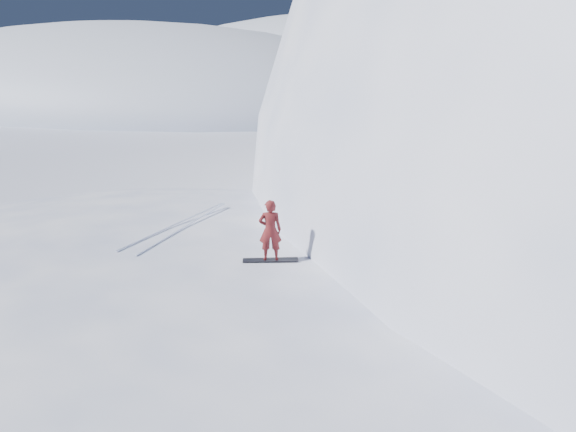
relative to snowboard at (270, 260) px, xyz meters
The scene contains 10 objects.
ground 5.17m from the snowboard, 126.97° to the right, with size 400.00×400.00×0.00m, color white.
near_ridge 3.05m from the snowboard, 159.53° to the right, with size 36.00×28.00×4.80m, color white.
peak_shoulder 18.04m from the snowboard, 66.08° to the left, with size 28.00×24.00×18.00m, color white.
far_ridge_a 92.05m from the snowboard, 142.24° to the left, with size 120.00×70.00×28.00m, color white.
far_ridge_c 114.64m from the snowboard, 111.90° to the left, with size 140.00×90.00×36.00m, color white.
wind_bumps 4.37m from the snowboard, 155.12° to the right, with size 16.00×14.40×1.00m.
snowboard is the anchor object (origin of this frame).
snowboarder 0.92m from the snowboard, ahead, with size 0.66×0.44×1.82m, color maroon.
vapor_plume 62.75m from the snowboard, 149.87° to the left, with size 9.69×7.75×6.78m, color white.
board_tracks 4.67m from the snowboard, 165.86° to the left, with size 1.40×5.98×0.04m.
Camera 1 is at (10.44, -8.08, 8.18)m, focal length 32.00 mm.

